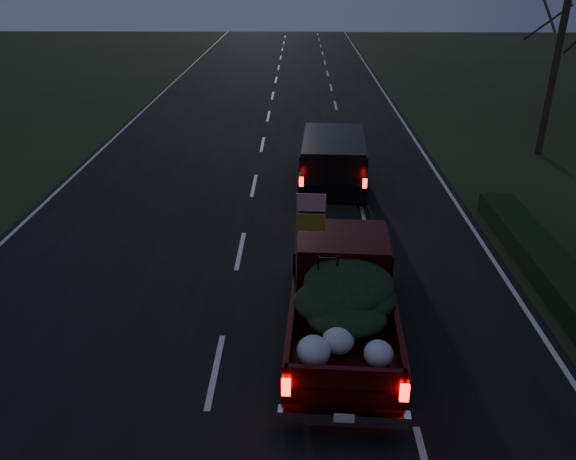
# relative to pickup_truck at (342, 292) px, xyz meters

# --- Properties ---
(ground) EXTENTS (120.00, 120.00, 0.00)m
(ground) POSITION_rel_pickup_truck_xyz_m (-2.49, -1.22, -1.06)
(ground) COLOR black
(ground) RESTS_ON ground
(road_asphalt) EXTENTS (14.00, 120.00, 0.02)m
(road_asphalt) POSITION_rel_pickup_truck_xyz_m (-2.49, -1.22, -1.05)
(road_asphalt) COLOR black
(road_asphalt) RESTS_ON ground
(hedge_row) EXTENTS (1.00, 10.00, 0.60)m
(hedge_row) POSITION_rel_pickup_truck_xyz_m (5.31, 1.78, -0.76)
(hedge_row) COLOR black
(hedge_row) RESTS_ON ground
(bare_tree_far) EXTENTS (3.60, 3.60, 7.00)m
(bare_tree_far) POSITION_rel_pickup_truck_xyz_m (9.01, 12.78, 4.16)
(bare_tree_far) COLOR black
(bare_tree_far) RESTS_ON ground
(pickup_truck) EXTENTS (2.35, 5.52, 2.84)m
(pickup_truck) POSITION_rel_pickup_truck_xyz_m (0.00, 0.00, 0.00)
(pickup_truck) COLOR #320706
(pickup_truck) RESTS_ON ground
(lead_suv) EXTENTS (2.42, 5.26, 1.48)m
(lead_suv) POSITION_rel_pickup_truck_xyz_m (0.27, 8.71, 0.06)
(lead_suv) COLOR black
(lead_suv) RESTS_ON ground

